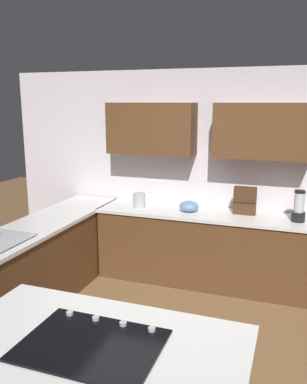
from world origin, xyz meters
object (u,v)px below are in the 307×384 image
cooktop (91,344)px  blender (299,208)px  mixing_bowl (189,206)px  kettle (139,200)px  spice_rack (245,201)px

cooktop → blender: size_ratio=2.16×
mixing_bowl → kettle: size_ratio=1.34×
mixing_bowl → spice_rack: spice_rack is taller
cooktop → mixing_bowl: 2.88m
cooktop → mixing_bowl: size_ratio=3.20×
blender → mixing_bowl: 1.25m
kettle → cooktop: bearing=106.5°
spice_rack → mixing_bowl: bearing=8.8°
mixing_bowl → kettle: 0.65m
cooktop → blender: bearing=-110.1°
cooktop → spice_rack: spice_rack is taller
kettle → mixing_bowl: bearing=180.0°
blender → kettle: blender is taller
blender → mixing_bowl: blender is taller
cooktop → mixing_bowl: (0.20, -2.87, 0.06)m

